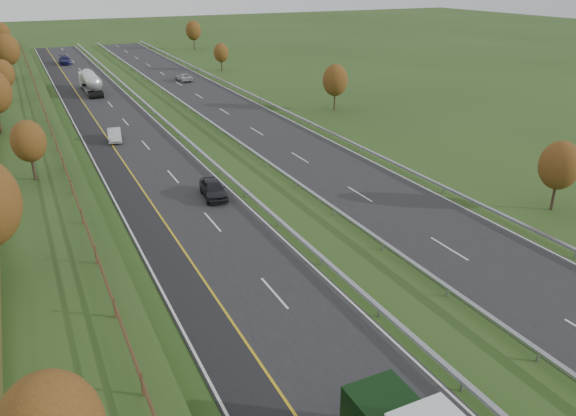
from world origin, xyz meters
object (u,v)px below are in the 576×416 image
object	(u,v)px
car_oncoming	(184,77)
car_small_far	(65,60)
car_dark_near	(213,189)
road_tanker	(90,82)
car_silver_mid	(114,135)

from	to	relation	value
car_oncoming	car_small_far	bearing A→B (deg)	-63.37
car_small_far	car_oncoming	bearing A→B (deg)	-58.11
car_dark_near	car_small_far	world-z (taller)	car_small_far
road_tanker	car_small_far	distance (m)	34.84
car_dark_near	car_small_far	size ratio (longest dim) A/B	0.83
car_dark_near	car_small_far	bearing A→B (deg)	98.69
car_silver_mid	car_oncoming	bearing A→B (deg)	69.97
road_tanker	car_silver_mid	bearing A→B (deg)	-93.08
car_dark_near	car_small_far	distance (m)	88.23
car_small_far	car_oncoming	xyz separation A→B (m)	(17.49, -31.05, -0.18)
road_tanker	car_dark_near	world-z (taller)	road_tanker
car_silver_mid	car_oncoming	size ratio (longest dim) A/B	0.94
car_silver_mid	road_tanker	bearing A→B (deg)	94.84
road_tanker	car_silver_mid	xyz separation A→B (m)	(-1.66, -30.96, -1.11)
car_dark_near	car_small_far	xyz separation A→B (m)	(-3.75, 88.16, 0.02)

